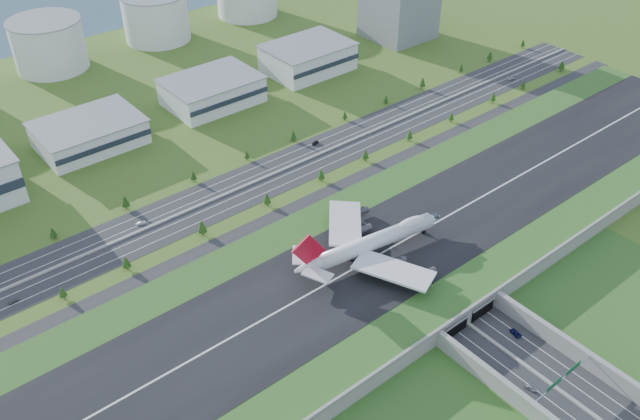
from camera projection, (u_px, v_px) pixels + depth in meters
ground at (385, 264)px, 315.89m from camera, size 1200.00×1200.00×0.00m
airfield_deck at (386, 257)px, 313.40m from camera, size 520.00×100.00×9.20m
underpass_road at (571, 392)px, 251.88m from camera, size 38.80×120.40×8.00m
sign_gantry_near at (563, 379)px, 252.52m from camera, size 38.70×0.70×9.80m
north_expressway at (266, 177)px, 375.08m from camera, size 560.00×36.00×0.12m
tree_row at (266, 171)px, 371.60m from camera, size 498.80×48.64×8.31m
hangar_mid_a at (89, 134)px, 399.24m from camera, size 58.00×42.00×15.00m
hangar_mid_b at (212, 91)px, 442.09m from camera, size 58.00×42.00×17.00m
hangar_mid_c at (308, 58)px, 482.39m from camera, size 58.00×42.00×19.00m
office_tower at (399, 2)px, 523.41m from camera, size 46.00×46.00×55.00m
fuel_tank_b at (49, 45)px, 480.92m from camera, size 50.00×50.00×35.00m
fuel_tank_c at (156, 17)px, 524.36m from camera, size 50.00×50.00×35.00m
boeing_747 at (371, 242)px, 305.01m from camera, size 80.04×75.13×24.85m
car_0 at (530, 388)px, 256.66m from camera, size 2.52×4.79×1.56m
car_2 at (516, 333)px, 279.57m from camera, size 3.54×5.86×1.52m
car_4 at (13, 301)px, 294.82m from camera, size 4.39×2.08×1.45m
car_5 at (315, 143)px, 403.37m from camera, size 5.35×3.21×1.66m
car_6 at (511, 79)px, 474.42m from camera, size 5.80×3.05×1.56m
car_7 at (140, 223)px, 340.04m from camera, size 5.09×3.67×1.37m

